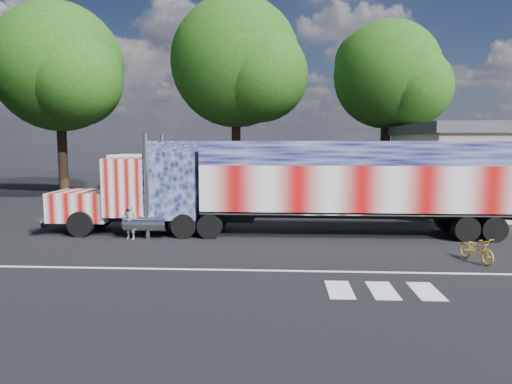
# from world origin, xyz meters

# --- Properties ---
(ground) EXTENTS (100.00, 100.00, 0.00)m
(ground) POSITION_xyz_m (0.00, 0.00, 0.00)
(ground) COLOR black
(lane_markings) EXTENTS (30.00, 2.67, 0.01)m
(lane_markings) POSITION_xyz_m (1.71, -3.77, 0.01)
(lane_markings) COLOR silver
(lane_markings) RESTS_ON ground
(semi_truck) EXTENTS (21.08, 3.33, 4.49)m
(semi_truck) POSITION_xyz_m (1.89, 3.00, 2.31)
(semi_truck) COLOR black
(semi_truck) RESTS_ON ground
(coach_bus) EXTENTS (11.70, 2.72, 3.41)m
(coach_bus) POSITION_xyz_m (-2.95, 9.28, 1.76)
(coach_bus) COLOR white
(coach_bus) RESTS_ON ground
(woman) EXTENTS (0.60, 0.46, 1.49)m
(woman) POSITION_xyz_m (-5.30, 1.50, 0.74)
(woman) COLOR slate
(woman) RESTS_ON ground
(bicycle) EXTENTS (1.03, 1.76, 0.87)m
(bicycle) POSITION_xyz_m (7.94, -1.46, 0.44)
(bicycle) COLOR gold
(bicycle) RESTS_ON ground
(tree_nw_a) EXTENTS (9.91, 9.43, 14.36)m
(tree_nw_a) POSITION_xyz_m (-15.23, 16.22, 9.58)
(tree_nw_a) COLOR black
(tree_nw_a) RESTS_ON ground
(tree_ne_a) EXTENTS (8.07, 7.69, 12.79)m
(tree_ne_a) POSITION_xyz_m (8.84, 16.51, 8.88)
(tree_ne_a) COLOR black
(tree_ne_a) RESTS_ON ground
(tree_n_mid) EXTENTS (10.47, 9.97, 15.23)m
(tree_n_mid) POSITION_xyz_m (-2.26, 18.44, 10.18)
(tree_n_mid) COLOR black
(tree_n_mid) RESTS_ON ground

